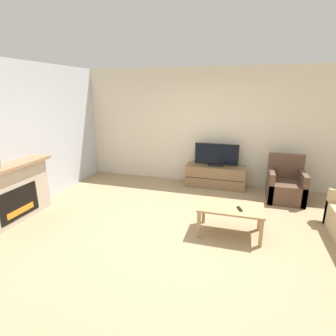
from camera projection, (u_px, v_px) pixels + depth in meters
ground_plane at (189, 230)px, 4.26m from camera, size 24.00×24.00×0.00m
wall_back at (212, 127)px, 6.14m from camera, size 12.00×0.06×2.70m
wall_left at (20, 138)px, 4.72m from camera, size 0.06×12.00×2.70m
fireplace at (11, 193)px, 4.41m from camera, size 0.42×1.56×1.01m
tv_stand at (215, 176)px, 6.13m from camera, size 1.36×0.47×0.50m
tv at (216, 156)px, 5.99m from camera, size 0.99×0.18×0.52m
armchair at (285, 186)px, 5.39m from camera, size 0.70×0.76×0.91m
coffee_table at (231, 210)px, 4.04m from camera, size 0.98×0.58×0.47m
remote at (240, 209)px, 3.92m from camera, size 0.09×0.15×0.02m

